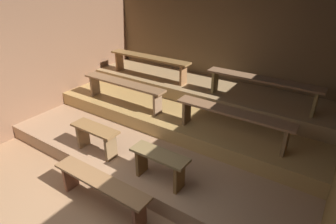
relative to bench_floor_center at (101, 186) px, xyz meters
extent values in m
cube|color=#A97C56|center=(-0.10, 1.55, -0.41)|extent=(6.19, 5.23, 0.08)
cube|color=brown|center=(-0.10, 3.80, 0.96)|extent=(6.19, 0.06, 2.65)
cube|color=brown|center=(-2.83, 1.55, 0.96)|extent=(0.06, 5.23, 2.65)
cube|color=tan|center=(-0.10, 2.04, -0.23)|extent=(5.39, 3.46, 0.27)
cube|color=#B1894C|center=(-0.10, 2.65, 0.03)|extent=(5.39, 2.23, 0.27)
cube|color=#A28056|center=(-0.10, 3.17, 0.30)|extent=(5.39, 1.19, 0.27)
cube|color=#936740|center=(0.00, 0.00, 0.09)|extent=(1.57, 0.28, 0.04)
cube|color=#985C42|center=(-0.67, 0.00, -0.15)|extent=(0.05, 0.23, 0.44)
cube|color=#985C42|center=(0.67, 0.00, -0.15)|extent=(0.05, 0.23, 0.44)
cube|color=olive|center=(-0.74, 0.63, 0.35)|extent=(0.86, 0.28, 0.04)
cube|color=olive|center=(-1.07, 0.63, 0.12)|extent=(0.05, 0.23, 0.44)
cube|color=olive|center=(-0.41, 0.63, 0.12)|extent=(0.05, 0.23, 0.44)
cube|color=olive|center=(0.54, 0.63, 0.35)|extent=(0.86, 0.28, 0.04)
cube|color=brown|center=(0.21, 0.63, 0.12)|extent=(0.05, 0.23, 0.44)
cube|color=brown|center=(0.86, 0.63, 0.12)|extent=(0.05, 0.23, 0.44)
cube|color=#89613F|center=(-1.26, 1.91, 0.62)|extent=(1.93, 0.28, 0.04)
cube|color=#876547|center=(-2.11, 1.91, 0.38)|extent=(0.05, 0.23, 0.44)
cube|color=#876547|center=(-0.42, 1.91, 0.38)|extent=(0.05, 0.23, 0.44)
cube|color=#8F6443|center=(1.06, 1.91, 0.62)|extent=(1.93, 0.28, 0.04)
cube|color=brown|center=(0.22, 1.91, 0.38)|extent=(0.05, 0.23, 0.44)
cube|color=brown|center=(1.90, 1.91, 0.38)|extent=(0.05, 0.23, 0.44)
cube|color=olive|center=(-1.38, 2.91, 0.89)|extent=(2.06, 0.28, 0.04)
cube|color=#8F5E37|center=(-2.29, 2.91, 0.65)|extent=(0.05, 0.23, 0.44)
cube|color=#8F5E37|center=(-0.47, 2.91, 0.65)|extent=(0.05, 0.23, 0.44)
cube|color=#866042|center=(1.17, 2.91, 0.89)|extent=(2.06, 0.28, 0.04)
cube|color=olive|center=(0.26, 2.91, 0.65)|extent=(0.05, 0.23, 0.44)
cube|color=olive|center=(2.08, 2.91, 0.65)|extent=(0.05, 0.23, 0.44)
camera|label=1|loc=(2.39, -1.91, 2.61)|focal=29.76mm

